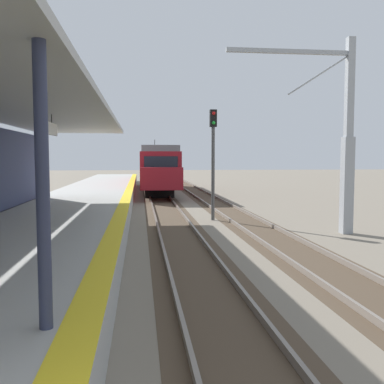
% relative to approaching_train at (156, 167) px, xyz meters
% --- Properties ---
extents(station_platform, '(5.00, 80.00, 0.91)m').
position_rel_approaching_train_xyz_m(station_platform, '(-4.40, -21.40, -1.73)').
color(station_platform, '#A8A8A3').
rests_on(station_platform, ground).
extents(track_pair_nearest_platform, '(2.34, 120.00, 0.16)m').
position_rel_approaching_train_xyz_m(track_pair_nearest_platform, '(-0.00, -17.40, -2.13)').
color(track_pair_nearest_platform, '#4C3D2D').
rests_on(track_pair_nearest_platform, ground).
extents(track_pair_middle, '(2.34, 120.00, 0.16)m').
position_rel_approaching_train_xyz_m(track_pair_middle, '(3.40, -17.40, -2.13)').
color(track_pair_middle, '#4C3D2D').
rests_on(track_pair_middle, ground).
extents(approaching_train, '(2.93, 19.60, 4.76)m').
position_rel_approaching_train_xyz_m(approaching_train, '(0.00, 0.00, 0.00)').
color(approaching_train, maroon).
rests_on(approaching_train, ground).
extents(rail_signal_post, '(0.32, 0.34, 5.20)m').
position_rel_approaching_train_xyz_m(rail_signal_post, '(1.99, -18.36, 1.02)').
color(rail_signal_post, '#4C4C4C').
rests_on(rail_signal_post, ground).
extents(catenary_pylon_far_side, '(5.00, 0.40, 7.50)m').
position_rel_approaching_train_xyz_m(catenary_pylon_far_side, '(6.24, -22.61, 1.43)').
color(catenary_pylon_far_side, '#9EA3A8').
rests_on(catenary_pylon_far_side, ground).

